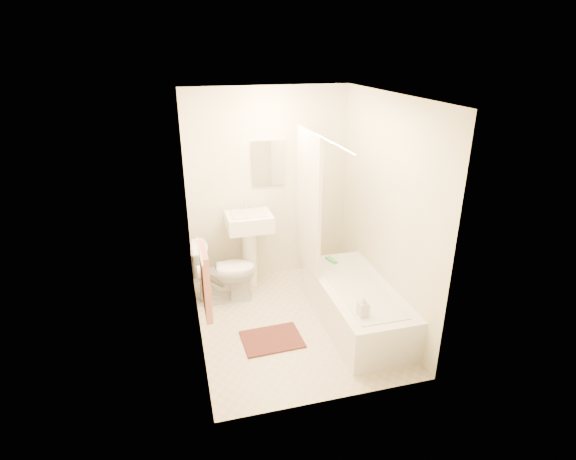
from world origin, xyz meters
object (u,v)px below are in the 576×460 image
object	(u,v)px
sink	(250,247)
bath_mat	(272,339)
soap_bottle	(363,306)
toilet	(225,272)
bathtub	(356,305)

from	to	relation	value
sink	bath_mat	xyz separation A→B (m)	(-0.00, -1.20, -0.51)
sink	soap_bottle	bearing A→B (deg)	-65.45
toilet	bathtub	size ratio (longest dim) A/B	0.46
bathtub	bath_mat	xyz separation A→B (m)	(-0.95, -0.08, -0.22)
sink	bathtub	distance (m)	1.50
sink	soap_bottle	size ratio (longest dim) A/B	4.99
bathtub	soap_bottle	world-z (taller)	soap_bottle
toilet	sink	size ratio (longest dim) A/B	0.71
bath_mat	soap_bottle	size ratio (longest dim) A/B	2.88
bath_mat	bathtub	bearing A→B (deg)	4.57
toilet	bathtub	xyz separation A→B (m)	(1.30, -0.87, -0.14)
sink	bathtub	bearing A→B (deg)	-50.40
toilet	soap_bottle	distance (m)	1.81
bathtub	soap_bottle	xyz separation A→B (m)	(-0.17, -0.53, 0.33)
toilet	bath_mat	distance (m)	1.07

